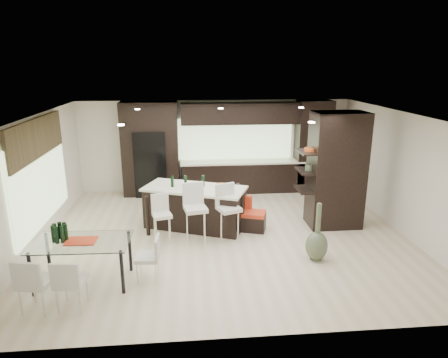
{
  "coord_description": "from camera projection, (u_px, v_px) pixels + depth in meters",
  "views": [
    {
      "loc": [
        -0.81,
        -8.26,
        3.75
      ],
      "look_at": [
        0.0,
        0.6,
        1.15
      ],
      "focal_mm": 32.0,
      "sensor_mm": 36.0,
      "label": 1
    }
  ],
  "objects": [
    {
      "name": "ceiling",
      "position": [
        227.0,
        115.0,
        8.26
      ],
      "size": [
        8.0,
        7.0,
        0.02
      ],
      "primitive_type": "cube",
      "color": "white",
      "rests_on": "ground"
    },
    {
      "name": "window_back",
      "position": [
        235.0,
        139.0,
        11.94
      ],
      "size": [
        3.4,
        0.04,
        1.2
      ],
      "primitive_type": "cube",
      "color": "#B2D199",
      "rests_on": "back_wall"
    },
    {
      "name": "ground",
      "position": [
        226.0,
        235.0,
        9.02
      ],
      "size": [
        8.0,
        8.0,
        0.0
      ],
      "primitive_type": "plane",
      "color": "beige",
      "rests_on": "ground"
    },
    {
      "name": "back_wall",
      "position": [
        215.0,
        146.0,
        11.98
      ],
      "size": [
        8.0,
        0.02,
        2.7
      ],
      "primitive_type": "cube",
      "color": "white",
      "rests_on": "ground"
    },
    {
      "name": "kitchen_island",
      "position": [
        195.0,
        207.0,
        9.37
      ],
      "size": [
        2.54,
        1.8,
        0.97
      ],
      "primitive_type": "cube",
      "rotation": [
        0.0,
        0.0,
        -0.38
      ],
      "color": "black",
      "rests_on": "ground"
    },
    {
      "name": "left_wall",
      "position": [
        35.0,
        183.0,
        8.29
      ],
      "size": [
        0.02,
        7.0,
        2.7
      ],
      "primitive_type": "cube",
      "color": "white",
      "rests_on": "ground"
    },
    {
      "name": "stool_mid",
      "position": [
        196.0,
        219.0,
        8.56
      ],
      "size": [
        0.54,
        0.54,
        1.04
      ],
      "primitive_type": "cube",
      "rotation": [
        0.0,
        0.0,
        0.2
      ],
      "color": "beige",
      "rests_on": "ground"
    },
    {
      "name": "stool_left",
      "position": [
        162.0,
        224.0,
        8.57
      ],
      "size": [
        0.46,
        0.46,
        0.85
      ],
      "primitive_type": "cube",
      "rotation": [
        0.0,
        0.0,
        0.27
      ],
      "color": "beige",
      "rests_on": "ground"
    },
    {
      "name": "back_cabinetry",
      "position": [
        233.0,
        148.0,
        11.71
      ],
      "size": [
        6.8,
        0.68,
        2.7
      ],
      "primitive_type": "cube",
      "color": "black",
      "rests_on": "ground"
    },
    {
      "name": "chair_far",
      "position": [
        37.0,
        286.0,
        6.18
      ],
      "size": [
        0.55,
        0.55,
        0.86
      ],
      "primitive_type": "cube",
      "rotation": [
        0.0,
        0.0,
        -0.2
      ],
      "color": "beige",
      "rests_on": "ground"
    },
    {
      "name": "ceiling_spots",
      "position": [
        225.0,
        115.0,
        8.5
      ],
      "size": [
        4.0,
        3.0,
        0.02
      ],
      "primitive_type": "cube",
      "color": "white",
      "rests_on": "ceiling"
    },
    {
      "name": "right_wall",
      "position": [
        403.0,
        173.0,
        8.99
      ],
      "size": [
        0.02,
        7.0,
        2.7
      ],
      "primitive_type": "cube",
      "color": "white",
      "rests_on": "ground"
    },
    {
      "name": "stone_accent",
      "position": [
        37.0,
        138.0,
        8.24
      ],
      "size": [
        0.08,
        3.0,
        0.8
      ],
      "primitive_type": "cube",
      "color": "brown",
      "rests_on": "left_wall"
    },
    {
      "name": "refrigerator",
      "position": [
        151.0,
        163.0,
        11.57
      ],
      "size": [
        0.9,
        0.68,
        1.9
      ],
      "primitive_type": "cube",
      "color": "black",
      "rests_on": "ground"
    },
    {
      "name": "stool_right",
      "position": [
        229.0,
        219.0,
        8.64
      ],
      "size": [
        0.57,
        0.57,
        1.01
      ],
      "primitive_type": "cube",
      "rotation": [
        0.0,
        0.0,
        0.36
      ],
      "color": "beige",
      "rests_on": "ground"
    },
    {
      "name": "chair_end",
      "position": [
        147.0,
        260.0,
        7.08
      ],
      "size": [
        0.43,
        0.43,
        0.76
      ],
      "primitive_type": "cube",
      "rotation": [
        0.0,
        0.0,
        1.51
      ],
      "color": "beige",
      "rests_on": "ground"
    },
    {
      "name": "dining_table",
      "position": [
        83.0,
        262.0,
        6.98
      ],
      "size": [
        1.68,
        0.98,
        0.79
      ],
      "primitive_type": "cube",
      "rotation": [
        0.0,
        0.0,
        -0.03
      ],
      "color": "white",
      "rests_on": "ground"
    },
    {
      "name": "window_left",
      "position": [
        41.0,
        180.0,
        8.49
      ],
      "size": [
        0.04,
        3.2,
        1.9
      ],
      "primitive_type": "cube",
      "color": "#B2D199",
      "rests_on": "left_wall"
    },
    {
      "name": "floor_vase",
      "position": [
        318.0,
        232.0,
        7.75
      ],
      "size": [
        0.48,
        0.48,
        1.18
      ],
      "primitive_type": null,
      "rotation": [
        0.0,
        0.0,
        -0.12
      ],
      "color": "#4D5B41",
      "rests_on": "ground"
    },
    {
      "name": "chair_near",
      "position": [
        71.0,
        285.0,
        6.25
      ],
      "size": [
        0.48,
        0.48,
        0.81
      ],
      "primitive_type": "cube",
      "rotation": [
        0.0,
        0.0,
        -0.1
      ],
      "color": "beige",
      "rests_on": "ground"
    },
    {
      "name": "bench",
      "position": [
        240.0,
        220.0,
        9.31
      ],
      "size": [
        1.25,
        0.78,
        0.45
      ],
      "primitive_type": "cube",
      "rotation": [
        0.0,
        0.0,
        -0.31
      ],
      "color": "black",
      "rests_on": "ground"
    },
    {
      "name": "partition_column",
      "position": [
        336.0,
        170.0,
        9.25
      ],
      "size": [
        1.2,
        0.8,
        2.7
      ],
      "primitive_type": "cube",
      "color": "black",
      "rests_on": "ground"
    }
  ]
}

